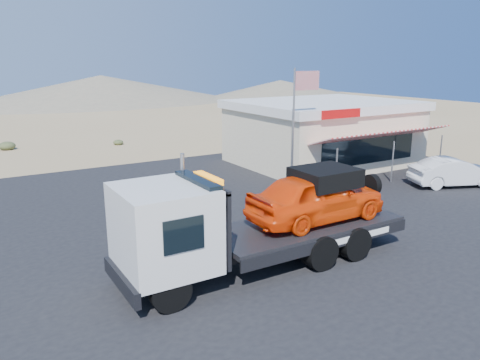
{
  "coord_description": "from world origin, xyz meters",
  "views": [
    {
      "loc": [
        -9.12,
        -13.3,
        6.37
      ],
      "look_at": [
        0.72,
        2.89,
        1.5
      ],
      "focal_mm": 35.0,
      "sensor_mm": 36.0,
      "label": 1
    }
  ],
  "objects": [
    {
      "name": "jerky_store",
      "position": [
        10.5,
        8.97,
        1.99
      ],
      "size": [
        10.4,
        9.97,
        3.9
      ],
      "color": "beige",
      "rests_on": "asphalt_lot"
    },
    {
      "name": "tow_truck",
      "position": [
        -1.4,
        -1.88,
        1.72
      ],
      "size": [
        9.54,
        2.83,
        3.19
      ],
      "color": "black",
      "rests_on": "asphalt_lot"
    },
    {
      "name": "flagpole",
      "position": [
        4.93,
        4.5,
        3.76
      ],
      "size": [
        1.55,
        0.1,
        6.0
      ],
      "color": "#99999E",
      "rests_on": "asphalt_lot"
    },
    {
      "name": "white_sedan",
      "position": [
        12.55,
        1.02,
        0.75
      ],
      "size": [
        4.71,
        3.15,
        1.47
      ],
      "primitive_type": "imported",
      "rotation": [
        0.0,
        0.0,
        1.18
      ],
      "color": "silver",
      "rests_on": "asphalt_lot"
    },
    {
      "name": "ground",
      "position": [
        0.0,
        0.0,
        0.0
      ],
      "size": [
        120.0,
        120.0,
        0.0
      ],
      "primitive_type": "plane",
      "color": "#9A7F57",
      "rests_on": "ground"
    },
    {
      "name": "asphalt_lot",
      "position": [
        2.0,
        3.0,
        0.01
      ],
      "size": [
        32.0,
        24.0,
        0.02
      ],
      "primitive_type": "cube",
      "color": "black",
      "rests_on": "ground"
    }
  ]
}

